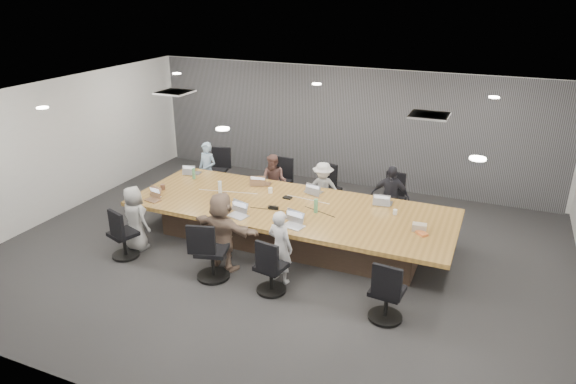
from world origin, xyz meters
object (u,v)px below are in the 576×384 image
at_px(snack_packet, 422,233).
at_px(person_3, 390,197).
at_px(stapler, 274,208).
at_px(person_2, 323,190).
at_px(person_4, 135,218).
at_px(mug_brown, 163,187).
at_px(person_1, 274,182).
at_px(laptop_4, 153,200).
at_px(chair_1, 281,186).
at_px(person_0, 207,170).
at_px(laptop_3, 384,203).
at_px(person_6, 280,247).
at_px(bottle_green_left, 194,174).
at_px(laptop_1, 263,184).
at_px(laptop_5, 238,216).
at_px(laptop_6, 293,226).
at_px(laptop_0, 194,173).
at_px(chair_4, 124,238).
at_px(conference_table, 290,222).
at_px(chair_6, 271,271).
at_px(person_5, 222,231).
at_px(chair_0, 216,174).
at_px(bottle_clear, 220,187).
at_px(laptop_2, 314,192).
at_px(bottle_green_right, 316,206).
at_px(chair_2, 328,193).
at_px(chair_5, 212,255).
at_px(chair_3, 393,203).
at_px(canvas_bag, 419,227).
at_px(chair_7, 387,295).

bearing_deg(snack_packet, person_3, 118.76).
bearing_deg(stapler, person_2, 75.67).
height_order(person_4, mug_brown, person_4).
xyz_separation_m(person_1, mug_brown, (-1.70, -1.61, 0.20)).
bearing_deg(laptop_4, chair_1, 71.01).
height_order(person_0, laptop_3, person_0).
bearing_deg(mug_brown, person_6, -19.71).
relative_size(person_3, bottle_green_left, 5.71).
distance_m(laptop_1, laptop_5, 1.62).
bearing_deg(laptop_6, person_2, 108.73).
xyz_separation_m(person_3, laptop_3, (0.00, -0.55, 0.10)).
xyz_separation_m(laptop_0, person_6, (3.01, -2.15, -0.12)).
relative_size(chair_4, laptop_5, 2.15).
distance_m(conference_table, chair_6, 1.75).
distance_m(chair_4, person_5, 1.88).
relative_size(person_5, laptop_6, 3.92).
distance_m(conference_table, snack_packet, 2.48).
xyz_separation_m(chair_0, bottle_clear, (1.10, -1.66, 0.45)).
height_order(person_1, laptop_1, person_1).
bearing_deg(person_2, chair_1, 151.61).
height_order(chair_0, mug_brown, mug_brown).
xyz_separation_m(person_4, laptop_6, (2.88, 0.55, 0.14)).
bearing_deg(person_5, chair_0, -49.64).
relative_size(chair_6, laptop_3, 2.36).
height_order(laptop_2, bottle_green_right, bottle_green_right).
relative_size(chair_2, laptop_5, 2.21).
distance_m(chair_0, stapler, 3.13).
bearing_deg(chair_1, person_0, 12.24).
distance_m(chair_5, laptop_6, 1.43).
bearing_deg(chair_3, chair_5, 61.65).
bearing_deg(canvas_bag, chair_1, 151.35).
bearing_deg(bottle_clear, chair_5, -64.19).
relative_size(chair_7, snack_packet, 4.14).
relative_size(person_6, snack_packet, 6.60).
distance_m(person_2, laptop_6, 2.17).
relative_size(laptop_4, bottle_green_left, 1.24).
relative_size(bottle_clear, canvas_bag, 1.06).
xyz_separation_m(bottle_green_right, snack_packet, (1.90, -0.14, -0.11)).
bearing_deg(chair_0, laptop_1, 139.43).
xyz_separation_m(chair_6, person_5, (-1.06, 0.35, 0.32)).
height_order(chair_0, snack_packet, chair_0).
bearing_deg(chair_5, person_2, 59.48).
bearing_deg(person_4, person_3, -133.10).
distance_m(chair_6, person_4, 2.91).
bearing_deg(laptop_4, conference_table, 30.45).
xyz_separation_m(person_6, canvas_bag, (1.98, 1.23, 0.18)).
distance_m(chair_5, bottle_green_left, 2.86).
distance_m(bottle_green_right, stapler, 0.77).
height_order(chair_1, person_0, person_0).
distance_m(chair_0, person_2, 2.80).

